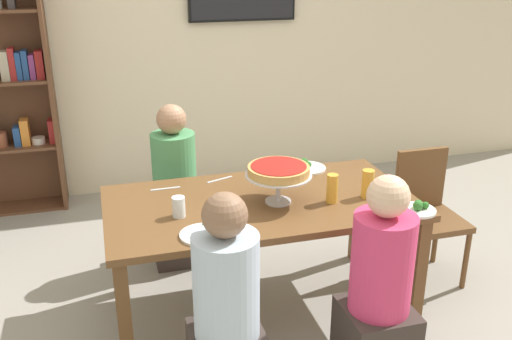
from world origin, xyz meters
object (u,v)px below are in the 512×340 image
(cutlery_fork_near, at_px, (165,189))
(salad_plate_far_diner, at_px, (307,167))
(dining_table, at_px, (261,213))
(deep_dish_pizza_stand, at_px, (279,172))
(diner_far_left, at_px, (176,196))
(beer_glass_amber_tall, at_px, (368,184))
(beer_glass_amber_short, at_px, (332,188))
(cutlery_knife_near, at_px, (220,180))
(salad_plate_near_diner, at_px, (418,208))
(water_glass_clear_near, at_px, (179,207))
(diner_near_right, at_px, (379,301))
(chair_head_east, at_px, (426,209))
(salad_plate_spare, at_px, (205,233))
(diner_near_left, at_px, (227,325))

(cutlery_fork_near, bearing_deg, salad_plate_far_diner, -175.89)
(dining_table, bearing_deg, deep_dish_pizza_stand, -32.10)
(diner_far_left, distance_m, beer_glass_amber_tall, 1.38)
(dining_table, xyz_separation_m, beer_glass_amber_short, (0.38, -0.14, 0.17))
(deep_dish_pizza_stand, bearing_deg, diner_far_left, 121.12)
(cutlery_knife_near, bearing_deg, salad_plate_near_diner, 122.10)
(water_glass_clear_near, bearing_deg, diner_near_right, -38.73)
(chair_head_east, relative_size, beer_glass_amber_tall, 5.15)
(salad_plate_far_diner, relative_size, salad_plate_spare, 1.00)
(chair_head_east, xyz_separation_m, salad_plate_near_diner, (-0.38, -0.48, 0.27))
(dining_table, distance_m, salad_plate_near_diner, 0.89)
(salad_plate_spare, relative_size, beer_glass_amber_short, 1.44)
(water_glass_clear_near, bearing_deg, deep_dish_pizza_stand, 2.96)
(salad_plate_near_diner, bearing_deg, diner_far_left, 136.51)
(diner_near_left, height_order, cutlery_fork_near, diner_near_left)
(beer_glass_amber_tall, bearing_deg, beer_glass_amber_short, -177.81)
(diner_far_left, bearing_deg, beer_glass_amber_short, 41.38)
(deep_dish_pizza_stand, relative_size, salad_plate_spare, 1.55)
(diner_near_right, height_order, beer_glass_amber_short, diner_near_right)
(salad_plate_far_diner, xyz_separation_m, beer_glass_amber_tall, (0.18, -0.53, 0.07))
(diner_near_right, height_order, cutlery_knife_near, diner_near_right)
(diner_far_left, bearing_deg, diner_near_right, 26.85)
(salad_plate_far_diner, distance_m, cutlery_fork_near, 0.95)
(salad_plate_far_diner, xyz_separation_m, water_glass_clear_near, (-0.92, -0.48, 0.04))
(deep_dish_pizza_stand, bearing_deg, beer_glass_amber_tall, -8.01)
(salad_plate_spare, bearing_deg, diner_near_right, -29.37)
(dining_table, height_order, cutlery_knife_near, cutlery_knife_near)
(cutlery_knife_near, bearing_deg, cutlery_fork_near, -11.24)
(beer_glass_amber_tall, distance_m, beer_glass_amber_short, 0.23)
(dining_table, xyz_separation_m, chair_head_east, (1.18, 0.10, -0.17))
(water_glass_clear_near, relative_size, cutlery_fork_near, 0.63)
(beer_glass_amber_tall, bearing_deg, diner_near_right, -110.00)
(salad_plate_far_diner, distance_m, beer_glass_amber_tall, 0.56)
(salad_plate_near_diner, bearing_deg, diner_near_left, -162.09)
(deep_dish_pizza_stand, bearing_deg, chair_head_east, 8.15)
(salad_plate_far_diner, height_order, water_glass_clear_near, water_glass_clear_near)
(salad_plate_near_diner, bearing_deg, beer_glass_amber_short, 149.25)
(cutlery_knife_near, bearing_deg, beer_glass_amber_tall, 127.49)
(diner_near_left, bearing_deg, beer_glass_amber_tall, -57.45)
(diner_far_left, bearing_deg, salad_plate_far_diner, 67.15)
(dining_table, relative_size, chair_head_east, 2.05)
(diner_near_left, relative_size, diner_near_right, 1.00)
(diner_near_right, distance_m, cutlery_knife_near, 1.29)
(diner_near_left, xyz_separation_m, salad_plate_spare, (-0.01, 0.42, 0.27))
(chair_head_east, bearing_deg, cutlery_fork_near, -7.18)
(dining_table, xyz_separation_m, cutlery_fork_near, (-0.51, 0.31, 0.09))
(cutlery_fork_near, bearing_deg, diner_far_left, -105.54)
(salad_plate_spare, xyz_separation_m, beer_glass_amber_short, (0.78, 0.21, 0.07))
(salad_plate_near_diner, bearing_deg, diner_near_right, -136.80)
(water_glass_clear_near, distance_m, cutlery_fork_near, 0.40)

